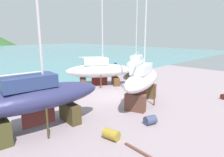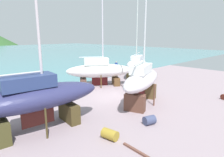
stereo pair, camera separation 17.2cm
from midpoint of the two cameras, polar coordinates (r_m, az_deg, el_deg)
The scene contains 9 objects.
ground_plane at distance 16.55m, azimuth 12.27°, elevation -8.78°, with size 46.32×46.32×0.00m, color gray.
sailboat_large_starboard at distance 28.67m, azimuth 7.31°, elevation 4.25°, with size 7.37×5.27×11.54m.
sailboat_far_slipway at distance 23.32m, azimuth -3.47°, elevation 2.39°, with size 7.75×6.23×13.00m.
sailboat_mid_port at distance 17.08m, azimuth 8.95°, elevation -0.46°, with size 7.68×4.54×13.73m.
sailboat_small_center at distance 13.00m, azimuth -20.82°, elevation -5.19°, with size 8.71×3.35×14.42m.
worker at distance 32.43m, azimuth 1.37°, elevation 3.52°, with size 0.45×0.50×1.73m.
barrel_rust_mid at distance 13.80m, azimuth 11.12°, elevation -11.76°, with size 0.61×0.61×0.76m, color #3D4467.
barrel_tipped_right at distance 11.82m, azimuth -0.16°, elevation -15.88°, with size 0.60×0.60×0.93m, color olive.
timber_long_aft at distance 10.75m, azimuth 9.00°, elevation -20.72°, with size 2.52×0.14×0.11m, color brown.
Camera 2 is at (-12.98, -13.00, 5.90)m, focal length 31.55 mm.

